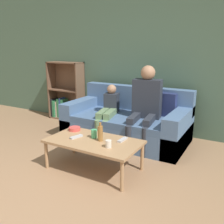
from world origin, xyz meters
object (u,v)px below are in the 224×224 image
Objects in this scene: bookshelf at (65,96)px; coffee_table at (94,143)px; cup_near at (108,144)px; bottle at (100,133)px; tv_remote_1 at (122,140)px; cup_far at (94,134)px; person_child at (108,110)px; couch at (127,123)px; snack_bowl at (75,129)px; person_adult at (146,101)px; tv_remote_0 at (76,137)px.

coffee_table is at bearing -42.29° from bookshelf.
bottle reaches higher than cup_near.
tv_remote_1 is 0.28m from bottle.
cup_far reaches higher than coffee_table.
coffee_table is 1.04m from person_child.
person_child is at bearing -146.80° from couch.
bookshelf is 1.94m from snack_bowl.
person_adult is 11.33× the size of cup_far.
person_adult is 1.38× the size of person_child.
coffee_table is 0.15m from bottle.
cup_near is at bearing -34.23° from bottle.
tv_remote_0 is 0.28m from snack_bowl.
coffee_table is 13.19× the size of cup_near.
tv_remote_1 is at bearing 30.49° from bottle.
cup_near is 0.74m from snack_bowl.
tv_remote_0 is (-0.24, -0.03, 0.04)m from coffee_table.
couch is 2.20× the size of person_child.
bottle is at bearing 145.77° from cup_near.
cup_far is at bearing 119.77° from coffee_table.
person_child reaches higher than cup_near.
couch is at bearing 93.11° from cup_far.
cup_far is 0.68× the size of snack_bowl.
cup_far is 0.61× the size of tv_remote_1.
bookshelf is 13.67× the size of cup_near.
tv_remote_1 is at bearing -1.37° from snack_bowl.
cup_near is (2.02, -1.69, -0.06)m from bookshelf.
bookshelf is at bearing 143.01° from person_child.
snack_bowl is at bearing 148.83° from tv_remote_0.
tv_remote_1 is (0.07, -0.89, -0.30)m from person_adult.
person_child reaches higher than snack_bowl.
snack_bowl is 0.53m from bottle.
cup_far is 0.60× the size of tv_remote_0.
couch is at bearing 106.49° from cup_near.
person_adult is 1.06m from bottle.
couch is 12.37× the size of snack_bowl.
bookshelf is 2.37m from coffee_table.
person_child is at bearing 120.24° from cup_near.
person_child is 8.22× the size of cup_far.
person_adult reaches higher than person_child.
tv_remote_0 is (-0.19, -0.11, -0.04)m from cup_far.
coffee_table is 4.89× the size of bottle.
bookshelf reaches higher than cup_far.
person_child is 1.01m from tv_remote_0.
bookshelf is 2.07m from person_adult.
person_adult reaches higher than tv_remote_1.
couch is 1.01m from snack_bowl.
snack_bowl reaches higher than coffee_table.
person_adult is (0.23, 1.05, 0.34)m from coffee_table.
tv_remote_0 is 0.77× the size of bottle.
tv_remote_1 is (2.06, -1.43, -0.09)m from bookshelf.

